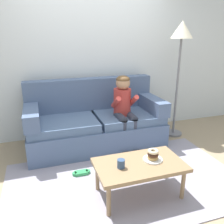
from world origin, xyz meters
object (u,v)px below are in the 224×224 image
object	(u,v)px
couch	(95,123)
mug	(121,164)
person_child	(124,105)
floor_lamp	(181,42)
coffee_table	(140,167)
toy_controller	(81,173)
donut	(153,157)

from	to	relation	value
couch	mug	bearing A→B (deg)	-93.09
person_child	mug	size ratio (longest dim) A/B	12.24
mug	floor_lamp	xyz separation A→B (m)	(1.46, 1.33, 1.12)
person_child	floor_lamp	bearing A→B (deg)	9.58
coffee_table	toy_controller	xyz separation A→B (m)	(-0.52, 0.56, -0.32)
coffee_table	couch	bearing A→B (deg)	95.95
mug	floor_lamp	world-z (taller)	floor_lamp
toy_controller	couch	bearing A→B (deg)	50.70
person_child	donut	bearing A→B (deg)	-94.75
coffee_table	toy_controller	distance (m)	0.83
donut	toy_controller	xyz separation A→B (m)	(-0.69, 0.54, -0.39)
coffee_table	toy_controller	size ratio (longest dim) A/B	4.13
coffee_table	mug	bearing A→B (deg)	-175.42
donut	mug	world-z (taller)	mug
couch	donut	xyz separation A→B (m)	(0.30, -1.34, 0.06)
floor_lamp	coffee_table	bearing A→B (deg)	-133.66
couch	coffee_table	world-z (taller)	couch
donut	mug	size ratio (longest dim) A/B	1.33
person_child	toy_controller	size ratio (longest dim) A/B	4.87
person_child	toy_controller	distance (m)	1.17
couch	mug	world-z (taller)	couch
coffee_table	floor_lamp	bearing A→B (deg)	46.34
coffee_table	donut	xyz separation A→B (m)	(0.16, 0.02, 0.07)
person_child	couch	bearing A→B (deg)	151.61
toy_controller	person_child	bearing A→B (deg)	23.21
coffee_table	donut	world-z (taller)	donut
couch	toy_controller	size ratio (longest dim) A/B	8.99
donut	toy_controller	world-z (taller)	donut
coffee_table	mug	world-z (taller)	mug
mug	donut	bearing A→B (deg)	5.38
mug	floor_lamp	size ratio (longest dim) A/B	0.05
toy_controller	floor_lamp	bearing A→B (deg)	9.34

